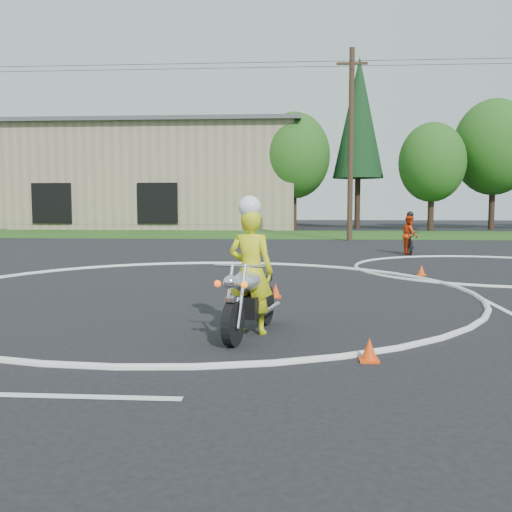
{
  "coord_description": "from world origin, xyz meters",
  "views": [
    {
      "loc": [
        2.13,
        -9.52,
        1.97
      ],
      "look_at": [
        1.47,
        -0.08,
        1.1
      ],
      "focal_mm": 40.0,
      "sensor_mm": 36.0,
      "label": 1
    }
  ],
  "objects": [
    {
      "name": "warehouse",
      "position": [
        -18.0,
        39.99,
        4.16
      ],
      "size": [
        41.0,
        17.0,
        8.3
      ],
      "color": "tan",
      "rests_on": "ground"
    },
    {
      "name": "rider_primary_grp",
      "position": [
        1.46,
        -0.98,
        1.01
      ],
      "size": [
        0.78,
        0.61,
        2.09
      ],
      "rotation": [
        0.0,
        0.0,
        -0.24
      ],
      "color": "#D1D716",
      "rests_on": "ground"
    },
    {
      "name": "ground",
      "position": [
        0.0,
        0.0,
        0.0
      ],
      "size": [
        120.0,
        120.0,
        0.0
      ],
      "primitive_type": "plane",
      "color": "black",
      "rests_on": "ground"
    },
    {
      "name": "primary_motorcycle",
      "position": [
        1.45,
        -1.12,
        0.55
      ],
      "size": [
        0.91,
        2.11,
        1.13
      ],
      "rotation": [
        0.0,
        0.0,
        -0.24
      ],
      "color": "black",
      "rests_on": "ground"
    },
    {
      "name": "course_markings",
      "position": [
        2.17,
        4.35,
        0.01
      ],
      "size": [
        19.05,
        19.05,
        0.12
      ],
      "color": "silver",
      "rests_on": "ground"
    },
    {
      "name": "treeline",
      "position": [
        14.78,
        34.61,
        6.62
      ],
      "size": [
        38.2,
        8.1,
        14.52
      ],
      "color": "#382619",
      "rests_on": "ground"
    },
    {
      "name": "grass_strip",
      "position": [
        0.0,
        27.0,
        0.01
      ],
      "size": [
        120.0,
        10.0,
        0.02
      ],
      "primitive_type": "cube",
      "color": "#1E4714",
      "rests_on": "ground"
    },
    {
      "name": "utility_poles",
      "position": [
        5.0,
        21.0,
        5.2
      ],
      "size": [
        41.6,
        1.12,
        10.0
      ],
      "color": "#473321",
      "rests_on": "ground"
    },
    {
      "name": "traffic_cones",
      "position": [
        3.14,
        1.74,
        0.14
      ],
      "size": [
        24.33,
        12.04,
        0.3
      ],
      "color": "#FC440D",
      "rests_on": "ground"
    },
    {
      "name": "rider_second_grp",
      "position": [
        6.57,
        12.99,
        0.59
      ],
      "size": [
        0.74,
        1.79,
        1.68
      ],
      "rotation": [
        0.0,
        0.0,
        -0.08
      ],
      "color": "black",
      "rests_on": "ground"
    }
  ]
}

